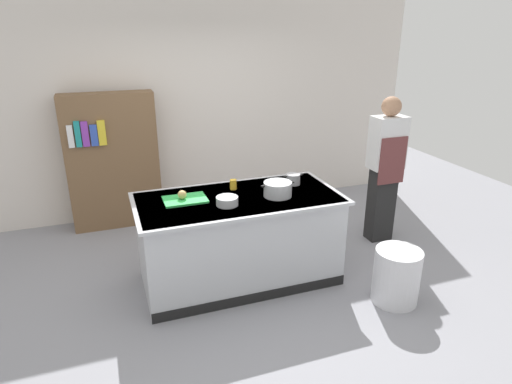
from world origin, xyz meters
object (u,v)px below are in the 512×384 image
onion (182,195)px  sauce_pan (293,179)px  person_chef (385,167)px  bookshelf (113,162)px  stock_pot (278,189)px  mixing_bowl (227,201)px  trash_bin (396,276)px  juice_cup (233,184)px

onion → sauce_pan: (1.17, 0.07, -0.01)m
person_chef → bookshelf: person_chef is taller
stock_pot → bookshelf: size_ratio=0.20×
onion → person_chef: size_ratio=0.05×
sauce_pan → person_chef: bearing=6.7°
mixing_bowl → trash_bin: (1.42, -0.71, -0.68)m
juice_cup → bookshelf: (-1.09, 1.57, -0.10)m
juice_cup → person_chef: person_chef is taller
onion → mixing_bowl: size_ratio=0.41×
stock_pot → juice_cup: (-0.35, 0.33, -0.02)m
stock_pot → juice_cup: bearing=137.0°
onion → person_chef: bearing=5.1°
onion → sauce_pan: sauce_pan is taller
stock_pot → trash_bin: 1.37m
juice_cup → trash_bin: (1.24, -1.09, -0.69)m
juice_cup → bookshelf: size_ratio=0.06×
mixing_bowl → person_chef: size_ratio=0.12×
stock_pot → bookshelf: bookshelf is taller
bookshelf → juice_cup: bearing=-55.2°
mixing_bowl → bookshelf: (-0.92, 1.95, -0.09)m
sauce_pan → mixing_bowl: size_ratio=1.03×
stock_pot → onion: bearing=168.2°
juice_cup → trash_bin: bearing=-41.3°
onion → mixing_bowl: onion is taller
onion → mixing_bowl: 0.44m
mixing_bowl → bookshelf: bookshelf is taller
onion → juice_cup: (0.54, 0.14, -0.01)m
juice_cup → mixing_bowl: bearing=-114.6°
bookshelf → trash_bin: bearing=-48.7°
stock_pot → trash_bin: bearing=-40.6°
onion → bookshelf: bookshelf is taller
mixing_bowl → trash_bin: bearing=-26.6°
stock_pot → mixing_bowl: stock_pot is taller
bookshelf → mixing_bowl: bearing=-64.8°
mixing_bowl → sauce_pan: bearing=21.4°
mixing_bowl → juice_cup: 0.42m
stock_pot → person_chef: 1.56m
onion → stock_pot: stock_pot is taller
stock_pot → mixing_bowl: 0.53m
juice_cup → person_chef: size_ratio=0.06×
mixing_bowl → stock_pot: bearing=6.1°
onion → mixing_bowl: (0.37, -0.24, -0.02)m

